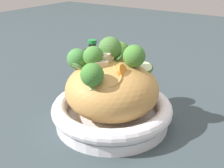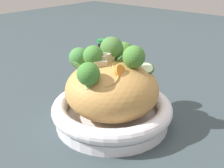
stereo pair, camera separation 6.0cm
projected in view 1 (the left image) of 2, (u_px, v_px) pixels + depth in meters
The scene contains 8 objects.
ground_plane at pixel (112, 123), 0.64m from camera, with size 3.00×3.00×0.00m, color #354146.
serving_bowl at pixel (112, 111), 0.63m from camera, with size 0.27×0.27×0.06m.
noodle_heap at pixel (112, 89), 0.60m from camera, with size 0.20×0.20×0.13m.
broccoli_florets at pixel (107, 57), 0.59m from camera, with size 0.17×0.22×0.08m.
carrot_coins at pixel (100, 66), 0.59m from camera, with size 0.14×0.06×0.04m.
zucchini_slices at pixel (110, 63), 0.59m from camera, with size 0.16×0.13×0.05m.
chicken_chunks at pixel (103, 60), 0.58m from camera, with size 0.05×0.07×0.03m.
soy_sauce_bottle at pixel (93, 64), 0.84m from camera, with size 0.05×0.05×0.13m.
Camera 1 is at (0.31, -0.45, 0.34)m, focal length 45.16 mm.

